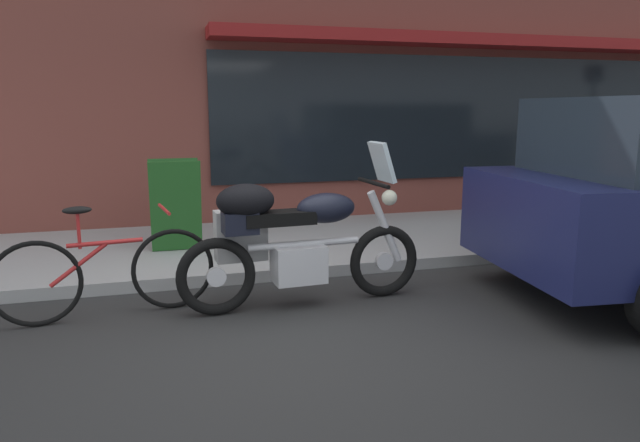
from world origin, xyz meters
name	(u,v)px	position (x,y,z in m)	size (l,w,h in m)	color
ground_plane	(292,331)	(0.00, 0.00, 0.00)	(80.00, 80.00, 0.00)	#292929
touring_motorcycle	(289,237)	(0.11, 0.58, 0.61)	(2.18, 0.62, 1.41)	black
parked_bicycle	(107,272)	(-1.38, 0.72, 0.38)	(1.74, 0.48, 0.94)	black
sandwich_board_sign	(175,205)	(-0.75, 2.43, 0.63)	(0.55, 0.43, 1.01)	#1E511E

